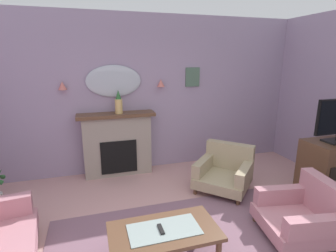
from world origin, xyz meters
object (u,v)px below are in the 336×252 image
(coffee_table, at_px, (164,234))
(armchair_in_corner, at_px, (304,213))
(wall_sconce_right, at_px, (161,83))
(fireplace, at_px, (118,145))
(wall_mirror, at_px, (114,81))
(tv_cabinet, at_px, (330,170))
(mantel_vase_right, at_px, (119,103))
(framed_picture, at_px, (193,77))
(armchair_by_coffee_table, at_px, (225,170))
(tv_remote, at_px, (161,229))
(wall_sconce_left, at_px, (62,86))

(coffee_table, distance_m, armchair_in_corner, 1.74)
(wall_sconce_right, xyz_separation_m, coffee_table, (-0.66, -2.51, -1.28))
(fireplace, bearing_deg, wall_mirror, 90.00)
(fireplace, height_order, wall_sconce_right, wall_sconce_right)
(coffee_table, distance_m, tv_cabinet, 2.90)
(fireplace, bearing_deg, mantel_vase_right, -29.53)
(fireplace, bearing_deg, armchair_in_corner, -51.55)
(mantel_vase_right, xyz_separation_m, coffee_table, (0.14, -2.39, -0.96))
(framed_picture, bearing_deg, mantel_vase_right, -172.92)
(fireplace, distance_m, armchair_in_corner, 3.12)
(wall_mirror, bearing_deg, tv_cabinet, -32.47)
(coffee_table, relative_size, armchair_by_coffee_table, 0.96)
(tv_remote, bearing_deg, armchair_by_coffee_table, 42.94)
(coffee_table, height_order, tv_remote, tv_remote)
(wall_sconce_right, height_order, armchair_in_corner, wall_sconce_right)
(fireplace, bearing_deg, armchair_by_coffee_table, -32.96)
(framed_picture, relative_size, tv_remote, 2.25)
(framed_picture, distance_m, tv_cabinet, 2.78)
(fireplace, bearing_deg, coffee_table, -85.47)
(wall_sconce_right, bearing_deg, fireplace, -173.84)
(wall_sconce_right, height_order, tv_remote, wall_sconce_right)
(wall_sconce_left, bearing_deg, tv_remote, -68.12)
(wall_mirror, distance_m, armchair_in_corner, 3.51)
(fireplace, relative_size, tv_remote, 8.50)
(wall_mirror, bearing_deg, coffee_table, -85.72)
(fireplace, xyz_separation_m, tv_remote, (0.16, -2.42, -0.12))
(wall_sconce_left, distance_m, framed_picture, 2.35)
(wall_sconce_right, relative_size, tv_remote, 0.88)
(coffee_table, height_order, armchair_by_coffee_table, armchair_by_coffee_table)
(fireplace, relative_size, coffee_table, 1.24)
(coffee_table, height_order, tv_cabinet, tv_cabinet)
(mantel_vase_right, relative_size, armchair_in_corner, 0.44)
(wall_sconce_left, bearing_deg, armchair_in_corner, -42.22)
(mantel_vase_right, height_order, wall_sconce_right, wall_sconce_right)
(coffee_table, bearing_deg, wall_sconce_left, 112.54)
(wall_sconce_right, bearing_deg, coffee_table, -104.70)
(wall_sconce_right, bearing_deg, tv_remote, -105.39)
(wall_mirror, distance_m, wall_sconce_left, 0.85)
(wall_sconce_left, bearing_deg, coffee_table, -67.46)
(framed_picture, distance_m, tv_remote, 3.18)
(tv_cabinet, bearing_deg, framed_picture, 128.19)
(armchair_by_coffee_table, bearing_deg, coffee_table, -136.46)
(armchair_by_coffee_table, relative_size, tv_cabinet, 1.27)
(tv_cabinet, bearing_deg, wall_sconce_left, 154.19)
(coffee_table, bearing_deg, wall_sconce_right, 75.30)
(coffee_table, relative_size, armchair_in_corner, 1.17)
(mantel_vase_right, bearing_deg, tv_remote, -87.40)
(wall_mirror, relative_size, armchair_by_coffee_table, 0.84)
(wall_sconce_left, relative_size, framed_picture, 0.39)
(wall_mirror, bearing_deg, fireplace, -90.00)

